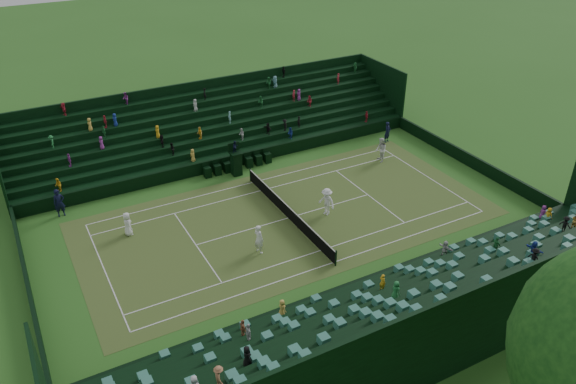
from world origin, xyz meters
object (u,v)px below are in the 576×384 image
at_px(player_near_east, 259,239).
at_px(player_far_east, 327,202).
at_px(umpire_chair, 236,160).
at_px(player_near_west, 127,224).
at_px(tennis_net, 288,212).
at_px(player_far_west, 381,150).

bearing_deg(player_near_east, player_far_east, -89.27).
xyz_separation_m(umpire_chair, player_far_east, (7.99, 2.96, -0.21)).
xyz_separation_m(umpire_chair, player_near_west, (4.13, -9.21, -0.39)).
xyz_separation_m(tennis_net, umpire_chair, (-7.23, -0.48, 0.65)).
bearing_deg(tennis_net, player_near_west, -107.73).
relative_size(tennis_net, player_far_west, 5.97).
distance_m(player_near_west, player_far_west, 20.02).
bearing_deg(player_far_west, umpire_chair, -90.06).
xyz_separation_m(tennis_net, player_far_east, (0.76, 2.48, 0.44)).
height_order(umpire_chair, player_near_west, umpire_chair).
bearing_deg(player_near_east, umpire_chair, -32.02).
distance_m(umpire_chair, player_near_west, 10.10).
bearing_deg(tennis_net, umpire_chair, -176.17).
distance_m(tennis_net, player_near_east, 4.16).
xyz_separation_m(player_near_east, player_far_east, (-1.72, 5.79, 0.01)).
relative_size(player_near_east, player_far_east, 0.99).
height_order(player_near_west, player_far_west, player_far_west).
distance_m(tennis_net, player_far_east, 2.63).
height_order(player_near_east, player_far_east, player_far_east).
bearing_deg(player_near_west, player_far_west, -96.56).
relative_size(umpire_chair, player_far_west, 1.41).
bearing_deg(player_far_east, player_near_east, -92.26).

